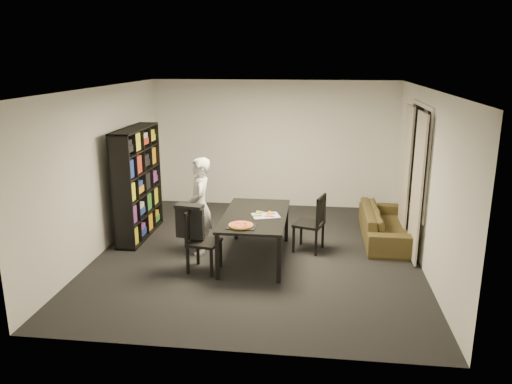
# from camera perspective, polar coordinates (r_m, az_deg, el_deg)

# --- Properties ---
(room) EXTENTS (5.01, 5.51, 2.61)m
(room) POSITION_cam_1_polar(r_m,az_deg,el_deg) (7.64, 0.20, 1.98)
(room) COLOR black
(room) RESTS_ON ground
(window_pane) EXTENTS (0.02, 1.40, 1.60)m
(window_pane) POSITION_cam_1_polar(r_m,az_deg,el_deg) (8.29, 18.07, 3.69)
(window_pane) COLOR black
(window_pane) RESTS_ON room
(window_frame) EXTENTS (0.03, 1.52, 1.72)m
(window_frame) POSITION_cam_1_polar(r_m,az_deg,el_deg) (8.29, 18.04, 3.69)
(window_frame) COLOR white
(window_frame) RESTS_ON room
(curtain_left) EXTENTS (0.03, 0.70, 2.25)m
(curtain_left) POSITION_cam_1_polar(r_m,az_deg,el_deg) (7.85, 17.94, 0.46)
(curtain_left) COLOR #BAB09E
(curtain_left) RESTS_ON room
(curtain_right) EXTENTS (0.03, 0.70, 2.25)m
(curtain_right) POSITION_cam_1_polar(r_m,az_deg,el_deg) (8.85, 16.74, 2.17)
(curtain_right) COLOR #BAB09E
(curtain_right) RESTS_ON room
(bookshelf) EXTENTS (0.35, 1.50, 1.90)m
(bookshelf) POSITION_cam_1_polar(r_m,az_deg,el_deg) (8.80, -13.39, 1.00)
(bookshelf) COLOR black
(bookshelf) RESTS_ON room
(dining_table) EXTENTS (0.96, 1.73, 0.72)m
(dining_table) POSITION_cam_1_polar(r_m,az_deg,el_deg) (7.64, -0.09, -3.05)
(dining_table) COLOR black
(dining_table) RESTS_ON room
(chair_left) EXTENTS (0.50, 0.50, 0.92)m
(chair_left) POSITION_cam_1_polar(r_m,az_deg,el_deg) (7.33, -6.61, -5.03)
(chair_left) COLOR black
(chair_left) RESTS_ON room
(chair_right) EXTENTS (0.54, 0.54, 0.94)m
(chair_right) POSITION_cam_1_polar(r_m,az_deg,el_deg) (8.03, 6.68, -3.15)
(chair_right) COLOR black
(chair_right) RESTS_ON room
(draped_jacket) EXTENTS (0.44, 0.25, 0.51)m
(draped_jacket) POSITION_cam_1_polar(r_m,az_deg,el_deg) (7.30, -7.57, -3.19)
(draped_jacket) COLOR black
(draped_jacket) RESTS_ON chair_left
(person) EXTENTS (0.50, 0.64, 1.54)m
(person) POSITION_cam_1_polar(r_m,az_deg,el_deg) (7.92, -6.44, -1.60)
(person) COLOR silver
(person) RESTS_ON room
(baking_tray) EXTENTS (0.41, 0.33, 0.01)m
(baking_tray) POSITION_cam_1_polar(r_m,az_deg,el_deg) (7.09, -1.63, -3.92)
(baking_tray) COLOR black
(baking_tray) RESTS_ON dining_table
(pepperoni_pizza) EXTENTS (0.35, 0.35, 0.03)m
(pepperoni_pizza) POSITION_cam_1_polar(r_m,az_deg,el_deg) (7.07, -1.73, -3.82)
(pepperoni_pizza) COLOR #AA8131
(pepperoni_pizza) RESTS_ON dining_table
(kitchen_towel) EXTENTS (0.47, 0.41, 0.01)m
(kitchen_towel) POSITION_cam_1_polar(r_m,az_deg,el_deg) (7.56, 1.11, -2.72)
(kitchen_towel) COLOR silver
(kitchen_towel) RESTS_ON dining_table
(pizza_slices) EXTENTS (0.37, 0.31, 0.01)m
(pizza_slices) POSITION_cam_1_polar(r_m,az_deg,el_deg) (7.60, 0.91, -2.52)
(pizza_slices) COLOR gold
(pizza_slices) RESTS_ON dining_table
(sofa) EXTENTS (0.74, 1.89, 0.55)m
(sofa) POSITION_cam_1_polar(r_m,az_deg,el_deg) (8.83, 14.55, -3.59)
(sofa) COLOR #3C3618
(sofa) RESTS_ON room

